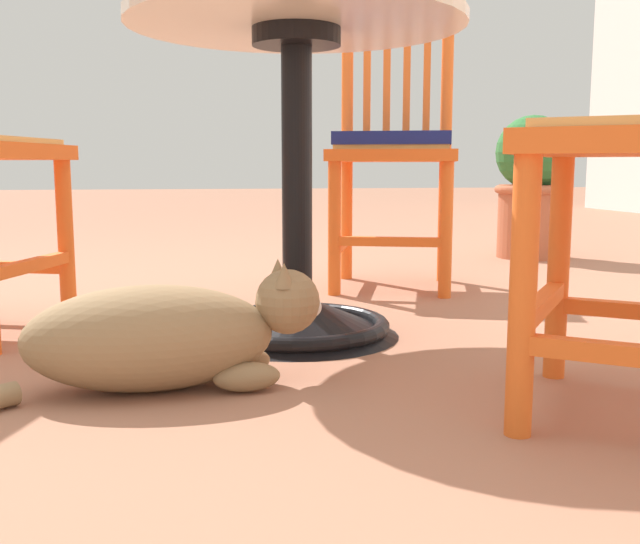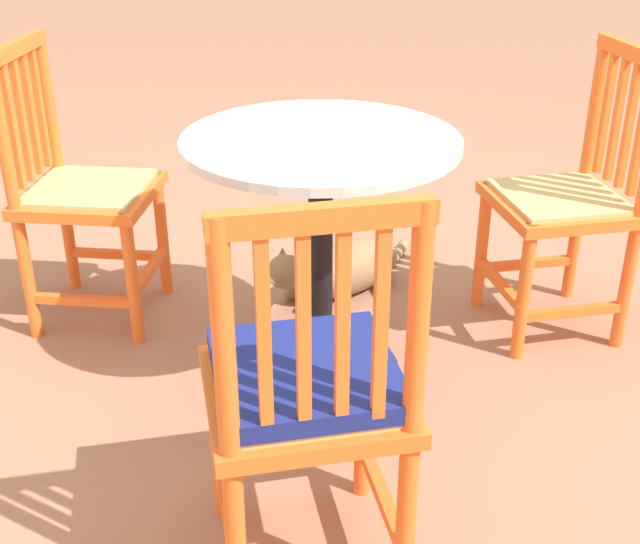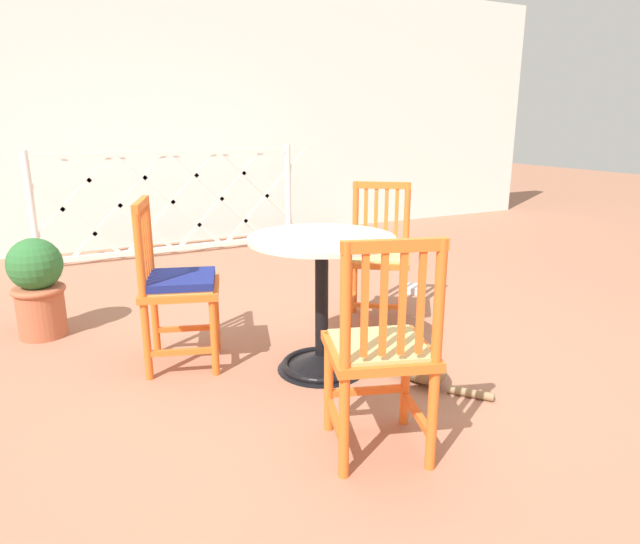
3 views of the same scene
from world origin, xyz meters
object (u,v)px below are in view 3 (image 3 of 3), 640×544
object	(u,v)px
tabby_cat	(409,358)
terracotta_planter	(38,285)
pet_water_bowl	(414,289)
orange_chair_facing_out	(379,258)
orange_chair_near_fence	(381,353)
orange_chair_tucked_in	(176,286)
cafe_table	(322,319)

from	to	relation	value
tabby_cat	terracotta_planter	xyz separation A→B (m)	(-1.69, 1.51, 0.23)
tabby_cat	pet_water_bowl	world-z (taller)	tabby_cat
orange_chair_facing_out	terracotta_planter	distance (m)	2.13
orange_chair_near_fence	tabby_cat	world-z (taller)	orange_chair_near_fence
orange_chair_facing_out	orange_chair_tucked_in	world-z (taller)	same
cafe_table	orange_chair_tucked_in	xyz separation A→B (m)	(-0.66, 0.41, 0.16)
orange_chair_facing_out	orange_chair_tucked_in	distance (m)	1.34
terracotta_planter	orange_chair_tucked_in	bearing A→B (deg)	-50.83
cafe_table	orange_chair_tucked_in	distance (m)	0.79
terracotta_planter	pet_water_bowl	distance (m)	2.65
orange_chair_tucked_in	tabby_cat	world-z (taller)	orange_chair_tucked_in
tabby_cat	orange_chair_tucked_in	bearing A→B (deg)	145.97
orange_chair_facing_out	tabby_cat	world-z (taller)	orange_chair_facing_out
cafe_table	orange_chair_tucked_in	world-z (taller)	orange_chair_tucked_in
cafe_table	pet_water_bowl	distance (m)	1.60
orange_chair_near_fence	cafe_table	bearing A→B (deg)	78.72
orange_chair_near_fence	terracotta_planter	size ratio (longest dim) A/B	1.47
cafe_table	pet_water_bowl	size ratio (longest dim) A/B	4.47
cafe_table	orange_chair_tucked_in	size ratio (longest dim) A/B	0.83
cafe_table	orange_chair_near_fence	world-z (taller)	orange_chair_near_fence
pet_water_bowl	terracotta_planter	bearing A→B (deg)	172.96
orange_chair_near_fence	pet_water_bowl	world-z (taller)	orange_chair_near_fence
terracotta_planter	orange_chair_facing_out	bearing A→B (deg)	-20.19
cafe_table	tabby_cat	world-z (taller)	cafe_table
tabby_cat	terracotta_planter	distance (m)	2.28
cafe_table	terracotta_planter	xyz separation A→B (m)	(-1.32, 1.23, 0.04)
terracotta_planter	pet_water_bowl	size ratio (longest dim) A/B	3.65
orange_chair_facing_out	terracotta_planter	world-z (taller)	orange_chair_facing_out
orange_chair_near_fence	orange_chair_facing_out	bearing A→B (deg)	57.08
tabby_cat	pet_water_bowl	distance (m)	1.50
orange_chair_near_fence	tabby_cat	bearing A→B (deg)	44.24
orange_chair_facing_out	terracotta_planter	bearing A→B (deg)	159.81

